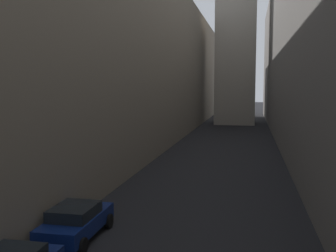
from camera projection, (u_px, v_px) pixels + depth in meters
name	position (u px, v px, depth m)	size (l,w,h in m)	color
ground_plane	(223.00, 150.00, 40.61)	(264.00, 264.00, 0.00)	black
building_block_left	(116.00, 61.00, 44.05)	(12.77, 108.00, 18.24)	#756B5B
parked_car_left_far	(76.00, 221.00, 16.73)	(1.99, 4.27, 1.45)	navy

